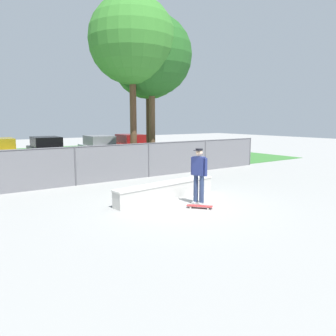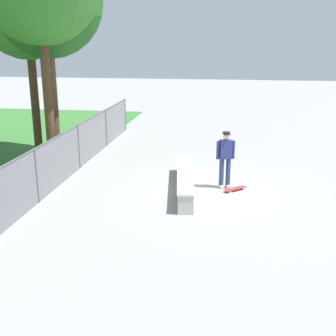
{
  "view_description": "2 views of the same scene",
  "coord_description": "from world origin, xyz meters",
  "px_view_note": "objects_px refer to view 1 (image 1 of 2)",
  "views": [
    {
      "loc": [
        -6.48,
        -8.39,
        2.76
      ],
      "look_at": [
        0.17,
        1.02,
        1.05
      ],
      "focal_mm": 35.28,
      "sensor_mm": 36.0,
      "label": 1
    },
    {
      "loc": [
        -13.11,
        -0.56,
        4.61
      ],
      "look_at": [
        -0.56,
        1.27,
        0.86
      ],
      "focal_mm": 46.59,
      "sensor_mm": 36.0,
      "label": 2
    }
  ],
  "objects_px": {
    "skateboarder": "(199,174)",
    "car_black": "(47,150)",
    "skateboard": "(200,206)",
    "tree_near_left": "(132,41)",
    "tree_near_right": "(152,56)",
    "car_silver": "(100,148)",
    "tree_mid": "(149,63)",
    "car_red": "(131,146)",
    "concrete_ledge": "(167,191)"
  },
  "relations": [
    {
      "from": "tree_mid",
      "to": "car_red",
      "type": "height_order",
      "value": "tree_mid"
    },
    {
      "from": "tree_near_right",
      "to": "car_black",
      "type": "relative_size",
      "value": 1.86
    },
    {
      "from": "skateboarder",
      "to": "car_silver",
      "type": "distance_m",
      "value": 12.96
    },
    {
      "from": "concrete_ledge",
      "to": "skateboard",
      "type": "relative_size",
      "value": 5.71
    },
    {
      "from": "car_black",
      "to": "tree_near_left",
      "type": "bearing_deg",
      "value": -72.19
    },
    {
      "from": "skateboarder",
      "to": "car_red",
      "type": "bearing_deg",
      "value": 69.83
    },
    {
      "from": "skateboarder",
      "to": "tree_near_right",
      "type": "distance_m",
      "value": 8.6
    },
    {
      "from": "car_black",
      "to": "tree_mid",
      "type": "bearing_deg",
      "value": -55.35
    },
    {
      "from": "tree_near_left",
      "to": "tree_near_right",
      "type": "bearing_deg",
      "value": 15.14
    },
    {
      "from": "skateboard",
      "to": "car_red",
      "type": "bearing_deg",
      "value": 69.38
    },
    {
      "from": "tree_near_left",
      "to": "tree_mid",
      "type": "relative_size",
      "value": 1.1
    },
    {
      "from": "skateboarder",
      "to": "car_red",
      "type": "xyz_separation_m",
      "value": [
        4.87,
        13.25,
        -0.19
      ]
    },
    {
      "from": "skateboarder",
      "to": "tree_mid",
      "type": "distance_m",
      "value": 9.38
    },
    {
      "from": "tree_near_left",
      "to": "car_silver",
      "type": "bearing_deg",
      "value": 80.83
    },
    {
      "from": "tree_near_left",
      "to": "car_red",
      "type": "height_order",
      "value": "tree_near_left"
    },
    {
      "from": "skateboarder",
      "to": "skateboard",
      "type": "distance_m",
      "value": 1.05
    },
    {
      "from": "tree_near_left",
      "to": "car_black",
      "type": "distance_m",
      "value": 9.3
    },
    {
      "from": "tree_mid",
      "to": "car_black",
      "type": "height_order",
      "value": "tree_mid"
    },
    {
      "from": "skateboard",
      "to": "tree_near_left",
      "type": "relative_size",
      "value": 0.09
    },
    {
      "from": "skateboarder",
      "to": "car_black",
      "type": "height_order",
      "value": "skateboarder"
    },
    {
      "from": "car_silver",
      "to": "car_red",
      "type": "height_order",
      "value": "same"
    },
    {
      "from": "skateboarder",
      "to": "tree_near_left",
      "type": "distance_m",
      "value": 8.35
    },
    {
      "from": "concrete_ledge",
      "to": "car_red",
      "type": "xyz_separation_m",
      "value": [
        5.26,
        12.0,
        0.54
      ]
    },
    {
      "from": "tree_near_right",
      "to": "car_silver",
      "type": "bearing_deg",
      "value": 92.44
    },
    {
      "from": "tree_near_right",
      "to": "car_silver",
      "type": "relative_size",
      "value": 1.86
    },
    {
      "from": "skateboarder",
      "to": "car_black",
      "type": "bearing_deg",
      "value": 94.81
    },
    {
      "from": "skateboard",
      "to": "car_red",
      "type": "height_order",
      "value": "car_red"
    },
    {
      "from": "skateboard",
      "to": "concrete_ledge",
      "type": "bearing_deg",
      "value": 94.97
    },
    {
      "from": "skateboarder",
      "to": "tree_near_right",
      "type": "xyz_separation_m",
      "value": [
        2.46,
        6.64,
        4.89
      ]
    },
    {
      "from": "skateboarder",
      "to": "tree_near_right",
      "type": "height_order",
      "value": "tree_near_right"
    },
    {
      "from": "tree_near_left",
      "to": "car_silver",
      "type": "distance_m",
      "value": 8.62
    },
    {
      "from": "car_black",
      "to": "car_silver",
      "type": "xyz_separation_m",
      "value": [
        3.32,
        -0.59,
        0.0
      ]
    },
    {
      "from": "concrete_ledge",
      "to": "tree_near_right",
      "type": "xyz_separation_m",
      "value": [
        2.85,
        5.39,
        5.62
      ]
    },
    {
      "from": "concrete_ledge",
      "to": "tree_near_left",
      "type": "distance_m",
      "value": 8.07
    },
    {
      "from": "tree_near_right",
      "to": "car_red",
      "type": "xyz_separation_m",
      "value": [
        2.4,
        6.61,
        -5.08
      ]
    },
    {
      "from": "concrete_ledge",
      "to": "tree_near_right",
      "type": "relative_size",
      "value": 0.53
    },
    {
      "from": "tree_mid",
      "to": "car_red",
      "type": "distance_m",
      "value": 7.75
    },
    {
      "from": "skateboarder",
      "to": "tree_mid",
      "type": "bearing_deg",
      "value": 69.28
    },
    {
      "from": "tree_near_right",
      "to": "concrete_ledge",
      "type": "bearing_deg",
      "value": -117.89
    },
    {
      "from": "concrete_ledge",
      "to": "tree_near_right",
      "type": "bearing_deg",
      "value": 62.11
    },
    {
      "from": "skateboard",
      "to": "car_red",
      "type": "relative_size",
      "value": 0.17
    },
    {
      "from": "concrete_ledge",
      "to": "tree_near_left",
      "type": "xyz_separation_m",
      "value": [
        1.54,
        5.03,
        6.11
      ]
    },
    {
      "from": "concrete_ledge",
      "to": "car_silver",
      "type": "relative_size",
      "value": 0.99
    },
    {
      "from": "skateboard",
      "to": "skateboarder",
      "type": "bearing_deg",
      "value": 54.17
    },
    {
      "from": "tree_mid",
      "to": "tree_near_left",
      "type": "bearing_deg",
      "value": -142.8
    },
    {
      "from": "car_black",
      "to": "car_red",
      "type": "distance_m",
      "value": 5.99
    },
    {
      "from": "concrete_ledge",
      "to": "skateboard",
      "type": "xyz_separation_m",
      "value": [
        0.14,
        -1.6,
        -0.23
      ]
    },
    {
      "from": "skateboard",
      "to": "tree_mid",
      "type": "xyz_separation_m",
      "value": [
        3.12,
        7.93,
        5.67
      ]
    },
    {
      "from": "tree_near_right",
      "to": "car_red",
      "type": "bearing_deg",
      "value": 70.01
    },
    {
      "from": "skateboard",
      "to": "tree_near_left",
      "type": "bearing_deg",
      "value": 78.06
    }
  ]
}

